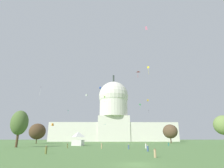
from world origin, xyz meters
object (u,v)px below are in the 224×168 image
(tree_east_mid, at_px, (170,131))
(kite_turquoise_mid, at_px, (68,111))
(person_white_lawn_far_right, at_px, (146,146))
(kite_orange_low, at_px, (53,125))
(person_tan_mid_right, at_px, (102,146))
(kite_lime_mid, at_px, (105,97))
(kite_pink_high, at_px, (146,28))
(kite_violet_mid, at_px, (40,88))
(person_teal_back_right, at_px, (169,144))
(person_olive_back_left, at_px, (67,146))
(kite_blue_high, at_px, (100,88))
(kite_green_mid, at_px, (140,105))
(kite_yellow_mid, at_px, (148,68))
(person_tan_edge_west, at_px, (155,153))
(person_denim_aisle_center, at_px, (148,149))
(person_denim_near_tree_west, at_px, (129,147))
(tree_west_near, at_px, (19,123))
(tree_east_near, at_px, (224,125))
(kite_red_mid, at_px, (138,72))
(kite_white_mid, at_px, (87,95))
(kite_cyan_low, at_px, (105,125))
(tree_west_mid, at_px, (37,131))
(kite_black_mid, at_px, (149,111))
(event_tent, at_px, (78,138))
(capitol_building, at_px, (114,117))

(tree_east_mid, xyz_separation_m, kite_turquoise_mid, (-72.57, 18.36, 16.25))
(person_white_lawn_far_right, bearing_deg, kite_orange_low, 142.90)
(person_tan_mid_right, height_order, kite_lime_mid, kite_lime_mid)
(kite_pink_high, xyz_separation_m, kite_violet_mid, (-48.27, 37.27, -11.79))
(tree_east_mid, relative_size, person_teal_back_right, 8.12)
(person_olive_back_left, xyz_separation_m, kite_violet_mid, (-21.66, 26.59, 27.15))
(kite_blue_high, bearing_deg, kite_green_mid, 23.35)
(kite_yellow_mid, xyz_separation_m, kite_turquoise_mid, (-49.00, 66.88, -9.32))
(person_tan_edge_west, xyz_separation_m, kite_pink_high, (4.77, 20.77, 38.96))
(kite_orange_low, xyz_separation_m, kite_blue_high, (19.81, 38.01, 28.13))
(kite_orange_low, bearing_deg, person_olive_back_left, -22.74)
(kite_violet_mid, bearing_deg, person_tan_edge_west, 1.21)
(person_teal_back_right, xyz_separation_m, kite_green_mid, (-1.00, 60.70, 28.30))
(person_tan_edge_west, bearing_deg, person_denim_aisle_center, 102.65)
(person_denim_near_tree_west, xyz_separation_m, person_tan_edge_west, (1.82, -25.41, 0.01))
(person_olive_back_left, height_order, kite_orange_low, kite_orange_low)
(tree_west_near, distance_m, kite_pink_high, 58.35)
(kite_turquoise_mid, bearing_deg, person_denim_near_tree_west, -31.65)
(person_denim_aisle_center, bearing_deg, person_teal_back_right, -89.63)
(tree_east_near, xyz_separation_m, kite_turquoise_mid, (-79.42, 65.74, 15.34))
(kite_red_mid, height_order, kite_white_mid, kite_red_mid)
(kite_cyan_low, bearing_deg, person_olive_back_left, -143.86)
(tree_west_mid, xyz_separation_m, person_olive_back_left, (29.98, -52.23, -6.52))
(kite_cyan_low, distance_m, kite_white_mid, 46.52)
(person_tan_mid_right, relative_size, kite_cyan_low, 1.22)
(kite_turquoise_mid, bearing_deg, person_tan_mid_right, -35.81)
(person_white_lawn_far_right, relative_size, kite_blue_high, 1.36)
(person_denim_near_tree_west, bearing_deg, kite_violet_mid, 85.72)
(tree_east_near, distance_m, person_tan_mid_right, 52.65)
(kite_red_mid, relative_size, kite_green_mid, 0.54)
(kite_black_mid, bearing_deg, tree_east_near, 73.65)
(tree_west_near, bearing_deg, person_white_lawn_far_right, -10.61)
(event_tent, xyz_separation_m, kite_violet_mid, (-21.76, 4.60, 24.71))
(kite_violet_mid, bearing_deg, tree_west_near, -31.04)
(person_teal_back_right, distance_m, kite_cyan_low, 75.57)
(kite_cyan_low, bearing_deg, kite_red_mid, -126.23)
(person_denim_near_tree_west, xyz_separation_m, person_olive_back_left, (-20.02, 6.03, 0.02))
(kite_yellow_mid, relative_size, kite_white_mid, 3.04)
(person_white_lawn_far_right, bearing_deg, kite_turquoise_mid, 113.38)
(person_tan_edge_west, bearing_deg, tree_east_near, 66.91)
(capitol_building, relative_size, kite_turquoise_mid, 53.87)
(tree_west_near, relative_size, person_tan_edge_west, 8.76)
(event_tent, bearing_deg, kite_violet_mid, 174.65)
(kite_turquoise_mid, bearing_deg, tree_west_near, -57.94)
(kite_turquoise_mid, distance_m, kite_blue_high, 34.16)
(tree_east_mid, bearing_deg, person_tan_edge_west, -110.18)
(event_tent, bearing_deg, kite_black_mid, 57.47)
(tree_west_near, distance_m, person_teal_back_right, 61.91)
(tree_east_mid, height_order, kite_cyan_low, kite_cyan_low)
(person_tan_mid_right, relative_size, kite_black_mid, 0.70)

